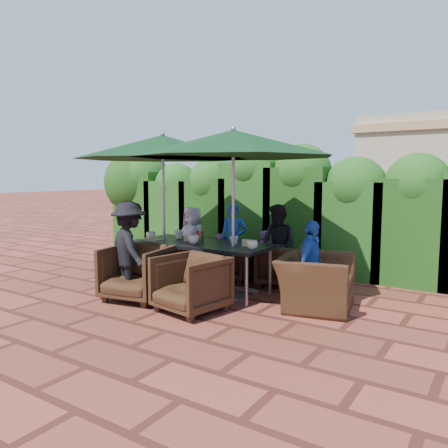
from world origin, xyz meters
The scene contains 30 objects.
ground centered at (0.00, 0.00, 0.00)m, with size 80.00×80.00×0.00m, color brown.
dining_table centered at (-0.15, 0.03, 0.67)m, with size 2.18×0.90×0.75m.
umbrella_left centered at (-0.90, 0.00, 2.21)m, with size 2.81×2.81×2.46m.
umbrella_right centered at (0.45, -0.05, 2.21)m, with size 2.90×2.90×2.46m.
chair_far_left centered at (-1.08, 0.87, 0.36)m, with size 0.70×0.65×0.72m, color black.
chair_far_mid centered at (-0.16, 0.92, 0.39)m, with size 0.76×0.71×0.78m, color black.
chair_far_right centered at (0.70, 0.98, 0.36)m, with size 0.70×0.66×0.73m, color black.
chair_near_left centered at (-0.64, -0.90, 0.43)m, with size 0.83×0.78×0.86m, color black.
chair_near_right centered at (0.35, -0.93, 0.41)m, with size 0.80×0.75×0.82m, color black.
chair_end_right centered at (1.64, 0.14, 0.47)m, with size 1.08×0.70×0.94m, color black.
adult_far_left centered at (-1.01, 0.90, 0.61)m, with size 0.60×0.36×1.22m, color silver.
adult_far_mid centered at (-0.21, 1.03, 0.65)m, with size 0.47×0.38×1.30m, color #1E4DA6.
adult_far_right centered at (0.72, 0.89, 0.66)m, with size 0.63×0.39×1.32m, color black.
adult_near_left centered at (-0.78, -0.90, 0.71)m, with size 0.90×0.41×1.41m, color black.
adult_end_right centered at (1.63, -0.01, 0.60)m, with size 0.70×0.35×1.19m, color #1E4DA6.
child_left centered at (-0.49, 0.99, 0.37)m, with size 0.27×0.22×0.75m, color #E65184.
child_right centered at (0.35, 1.10, 0.43)m, with size 0.31×0.25×0.85m, color #824AA1.
pedestrian_a centered at (1.89, 4.24, 0.82)m, with size 1.53×0.55×1.64m, color green.
pedestrian_b centered at (2.58, 4.32, 0.94)m, with size 0.90×0.55×1.87m, color #E65184.
cup_a centered at (-1.07, -0.13, 0.81)m, with size 0.15×0.15×0.12m, color beige.
cup_b centered at (-0.72, 0.16, 0.82)m, with size 0.14×0.14×0.14m, color beige.
cup_c centered at (-0.18, -0.16, 0.82)m, with size 0.17×0.17×0.14m, color beige.
cup_d centered at (0.36, 0.12, 0.81)m, with size 0.13×0.13×0.12m, color beige.
cup_e centered at (0.79, -0.08, 0.81)m, with size 0.15×0.15×0.12m, color beige.
ketchup_bottle centered at (-0.25, 0.05, 0.83)m, with size 0.04×0.04×0.17m, color #B20C0A.
sauce_bottle centered at (-0.20, 0.08, 0.83)m, with size 0.04×0.04×0.17m, color #4C230C.
serving_tray centered at (-0.97, -0.19, 0.76)m, with size 0.35×0.25×0.02m, color #A27D4E.
number_block_left centered at (-0.41, 0.00, 0.80)m, with size 0.12×0.06×0.10m, color tan.
number_block_right centered at (0.60, 0.08, 0.80)m, with size 0.12×0.06×0.10m, color tan.
hedge_wall centered at (-0.16, 2.32, 1.29)m, with size 9.10×1.60×2.46m.
Camera 1 is at (3.75, -5.33, 1.77)m, focal length 35.00 mm.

